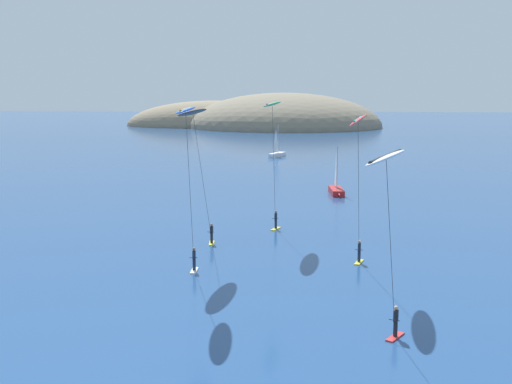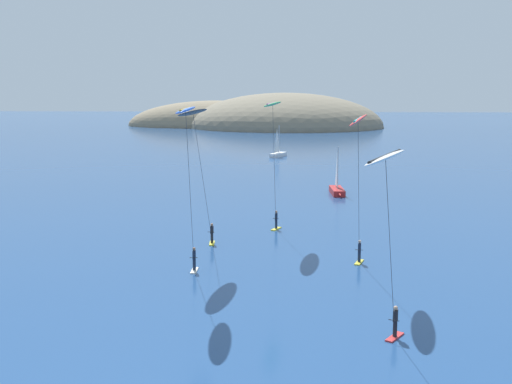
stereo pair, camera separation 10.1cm
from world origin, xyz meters
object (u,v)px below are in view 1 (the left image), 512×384
Objects in this scene: sailboat_far at (278,153)px; kitesurfer_blue at (187,126)px; kitesurfer_white at (387,174)px; kitesurfer_green at (273,114)px; kitesurfer_red at (358,132)px; kitesurfer_black at (194,123)px; sailboat_near at (337,189)px.

kitesurfer_blue is at bearing -93.01° from sailboat_far.
kitesurfer_green is at bearing 103.14° from kitesurfer_white.
kitesurfer_red is (6.78, -75.24, 9.23)m from sailboat_far.
sailboat_far is at bearing 90.82° from kitesurfer_green.
kitesurfer_green is (5.45, 7.91, 0.29)m from kitesurfer_black.
kitesurfer_black is 9.61m from kitesurfer_green.
kitesurfer_red is (11.34, -4.97, -0.28)m from kitesurfer_black.
sailboat_near is 1.02× the size of sailboat_far.
kitesurfer_green is (-5.95, 25.47, 1.57)m from kitesurfer_white.
kitesurfer_blue is (0.52, -6.64, 0.17)m from kitesurfer_black.
sailboat_near is 47.69m from kitesurfer_white.
sailboat_far is 0.52× the size of kitesurfer_black.
kitesurfer_black is 12.38m from kitesurfer_red.
sailboat_near is at bearing 88.68° from kitesurfer_white.
kitesurfer_blue reaches higher than sailboat_far.
kitesurfer_black is at bearing -124.56° from kitesurfer_green.
kitesurfer_black is 6.66m from kitesurfer_blue.
kitesurfer_green reaches higher than sailboat_far.
sailboat_far is at bearing 100.96° from sailboat_near.
sailboat_far is 0.50× the size of kitesurfer_green.
sailboat_near is 24.64m from kitesurfer_green.
kitesurfer_black is (-12.48, -29.40, 9.51)m from sailboat_near.
kitesurfer_black is (-11.40, 17.56, 1.27)m from kitesurfer_white.
kitesurfer_green reaches higher than kitesurfer_red.
sailboat_near is 0.54× the size of kitesurfer_red.
kitesurfer_red is at bearing 8.77° from kitesurfer_blue.
kitesurfer_blue is at bearing -108.36° from sailboat_near.
kitesurfer_blue is (-4.04, -76.91, 9.68)m from sailboat_far.
kitesurfer_white is 0.90× the size of kitesurfer_red.
kitesurfer_red is at bearing -23.65° from kitesurfer_black.
kitesurfer_black reaches higher than kitesurfer_white.
sailboat_far is 71.06m from kitesurfer_black.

